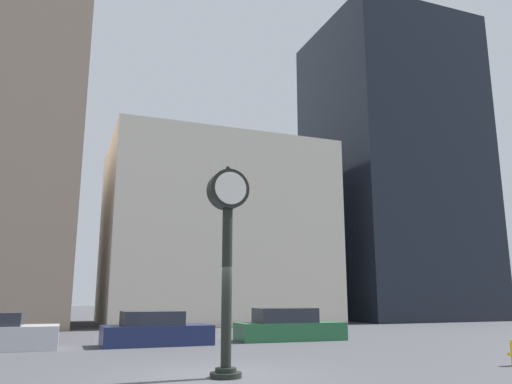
% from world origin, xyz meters
% --- Properties ---
extents(ground_plane, '(200.00, 200.00, 0.00)m').
position_xyz_m(ground_plane, '(0.00, 0.00, 0.00)').
color(ground_plane, '#424247').
extents(building_tall_tower, '(11.05, 12.00, 34.41)m').
position_xyz_m(building_tall_tower, '(-8.60, 24.00, 17.21)').
color(building_tall_tower, gray).
rests_on(building_tall_tower, ground_plane).
extents(building_storefront_row, '(15.45, 12.00, 12.77)m').
position_xyz_m(building_storefront_row, '(6.59, 24.00, 6.39)').
color(building_storefront_row, beige).
rests_on(building_storefront_row, ground_plane).
extents(building_glass_modern, '(12.49, 12.00, 25.88)m').
position_xyz_m(building_glass_modern, '(22.95, 24.00, 12.94)').
color(building_glass_modern, black).
rests_on(building_glass_modern, ground_plane).
extents(street_clock, '(0.97, 0.73, 4.99)m').
position_xyz_m(street_clock, '(0.01, -0.32, 3.19)').
color(street_clock, black).
rests_on(street_clock, ground_plane).
extents(car_navy, '(4.13, 1.87, 1.27)m').
position_xyz_m(car_navy, '(-0.16, 8.07, 0.54)').
color(car_navy, '#19234C').
rests_on(car_navy, ground_plane).
extents(car_green, '(4.65, 1.89, 1.34)m').
position_xyz_m(car_green, '(5.53, 8.28, 0.56)').
color(car_green, '#236038').
rests_on(car_green, ground_plane).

